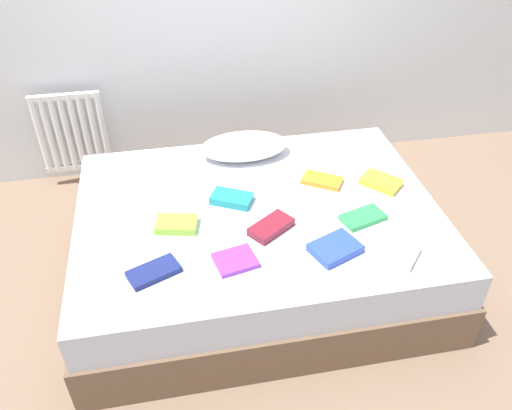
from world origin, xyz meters
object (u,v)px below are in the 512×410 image
at_px(textbook_orange, 322,180).
at_px(pillow, 244,146).
at_px(radiator, 72,133).
at_px(textbook_teal, 232,199).
at_px(textbook_navy, 154,272).
at_px(textbook_white, 397,253).
at_px(textbook_blue, 335,248).
at_px(textbook_purple, 235,260).
at_px(textbook_yellow, 381,182).
at_px(textbook_maroon, 271,227).
at_px(bed, 258,242).
at_px(textbook_green, 363,217).
at_px(textbook_lime, 177,224).

bearing_deg(textbook_orange, pillow, 168.63).
xyz_separation_m(radiator, textbook_teal, (0.98, -1.12, 0.11)).
bearing_deg(textbook_navy, textbook_white, -27.44).
bearing_deg(textbook_blue, radiator, 108.73).
bearing_deg(textbook_orange, textbook_purple, -104.50).
height_order(textbook_teal, textbook_purple, textbook_teal).
height_order(textbook_purple, textbook_navy, textbook_navy).
distance_m(textbook_yellow, textbook_maroon, 0.77).
xyz_separation_m(bed, textbook_yellow, (0.74, 0.08, 0.27)).
height_order(pillow, textbook_orange, pillow).
relative_size(textbook_yellow, textbook_orange, 0.95).
bearing_deg(pillow, textbook_maroon, -88.88).
height_order(textbook_purple, textbook_white, textbook_white).
relative_size(textbook_blue, textbook_orange, 1.01).
distance_m(textbook_navy, textbook_white, 1.17).
height_order(textbook_teal, textbook_orange, textbook_teal).
height_order(textbook_green, textbook_orange, same).
relative_size(textbook_teal, textbook_blue, 0.97).
distance_m(textbook_green, textbook_purple, 0.74).
bearing_deg(textbook_maroon, textbook_green, -35.55).
height_order(bed, radiator, radiator).
height_order(pillow, textbook_purple, pillow).
distance_m(bed, textbook_teal, 0.32).
bearing_deg(pillow, radiator, 149.69).
xyz_separation_m(pillow, textbook_navy, (-0.59, -0.95, -0.05)).
bearing_deg(textbook_lime, textbook_orange, 28.77).
xyz_separation_m(radiator, textbook_yellow, (1.85, -1.12, 0.11)).
bearing_deg(textbook_white, textbook_navy, -142.35).
distance_m(textbook_teal, textbook_white, 0.93).
xyz_separation_m(textbook_yellow, textbook_navy, (-1.32, -0.49, -0.00)).
relative_size(bed, textbook_lime, 9.42).
relative_size(bed, textbook_green, 8.74).
bearing_deg(pillow, textbook_yellow, -32.45).
distance_m(radiator, textbook_orange, 1.84).
relative_size(textbook_yellow, textbook_white, 1.15).
bearing_deg(radiator, textbook_green, -40.68).
relative_size(textbook_blue, textbook_white, 1.22).
relative_size(pillow, textbook_teal, 2.45).
xyz_separation_m(textbook_green, textbook_navy, (-1.10, -0.21, 0.00)).
bearing_deg(textbook_teal, textbook_maroon, -32.14).
distance_m(textbook_blue, textbook_navy, 0.88).
bearing_deg(radiator, textbook_blue, -48.85).
bearing_deg(textbook_white, textbook_lime, -159.63).
xyz_separation_m(textbook_yellow, textbook_orange, (-0.33, 0.09, -0.01)).
distance_m(textbook_navy, textbook_orange, 1.15).
distance_m(textbook_green, textbook_white, 0.30).
height_order(radiator, textbook_blue, radiator).
bearing_deg(textbook_lime, textbook_navy, -99.28).
bearing_deg(textbook_yellow, textbook_navy, -112.32).
height_order(textbook_green, textbook_maroon, textbook_maroon).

